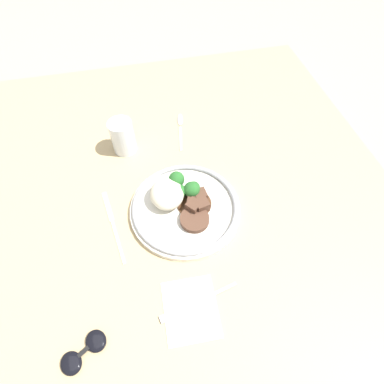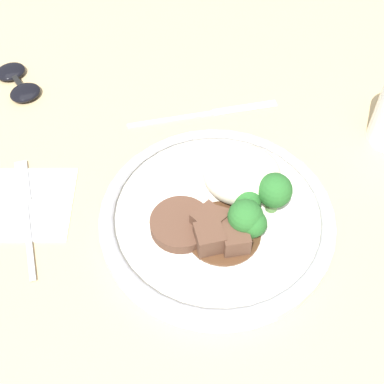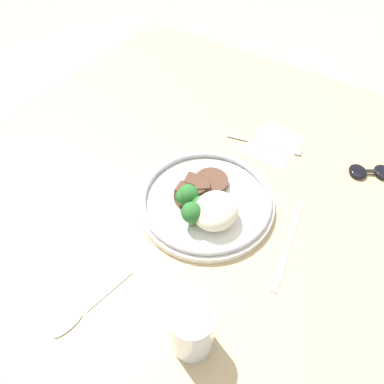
% 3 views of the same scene
% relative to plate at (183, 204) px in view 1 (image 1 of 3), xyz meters
% --- Properties ---
extents(ground_plane, '(8.00, 8.00, 0.00)m').
position_rel_plate_xyz_m(ground_plane, '(0.04, 0.01, -0.05)').
color(ground_plane, tan).
extents(dining_table, '(1.29, 1.20, 0.03)m').
position_rel_plate_xyz_m(dining_table, '(0.04, 0.01, -0.04)').
color(dining_table, tan).
rests_on(dining_table, ground).
extents(napkin, '(0.14, 0.12, 0.00)m').
position_rel_plate_xyz_m(napkin, '(-0.25, 0.04, -0.02)').
color(napkin, white).
rests_on(napkin, dining_table).
extents(plate, '(0.28, 0.28, 0.07)m').
position_rel_plate_xyz_m(plate, '(0.00, 0.00, 0.00)').
color(plate, silver).
rests_on(plate, dining_table).
extents(juice_glass, '(0.07, 0.07, 0.10)m').
position_rel_plate_xyz_m(juice_glass, '(0.24, 0.13, 0.03)').
color(juice_glass, orange).
rests_on(juice_glass, dining_table).
extents(fork, '(0.05, 0.18, 0.00)m').
position_rel_plate_xyz_m(fork, '(-0.24, 0.03, -0.02)').
color(fork, '#B7B7BC').
rests_on(fork, napkin).
extents(knife, '(0.22, 0.05, 0.00)m').
position_rel_plate_xyz_m(knife, '(-0.00, 0.18, -0.02)').
color(knife, '#B7B7BC').
rests_on(knife, dining_table).
extents(spoon, '(0.16, 0.04, 0.01)m').
position_rel_plate_xyz_m(spoon, '(0.31, -0.06, -0.02)').
color(spoon, '#B7B7BC').
rests_on(spoon, dining_table).
extents(sunglasses, '(0.09, 0.10, 0.01)m').
position_rel_plate_xyz_m(sunglasses, '(-0.28, 0.26, -0.01)').
color(sunglasses, black).
rests_on(sunglasses, dining_table).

